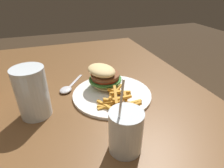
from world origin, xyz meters
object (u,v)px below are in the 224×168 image
meal_plate_near (108,85)px  beer_glass (33,94)px  juice_glass (126,133)px  spoon (67,89)px

meal_plate_near → beer_glass: bearing=101.3°
meal_plate_near → juice_glass: size_ratio=1.36×
juice_glass → beer_glass: bearing=44.0°
beer_glass → juice_glass: 0.30m
spoon → meal_plate_near: bearing=101.2°
meal_plate_near → beer_glass: 0.26m
juice_glass → spoon: bearing=17.4°
beer_glass → spoon: bearing=-43.1°
meal_plate_near → beer_glass: size_ratio=1.80×
meal_plate_near → spoon: size_ratio=1.86×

